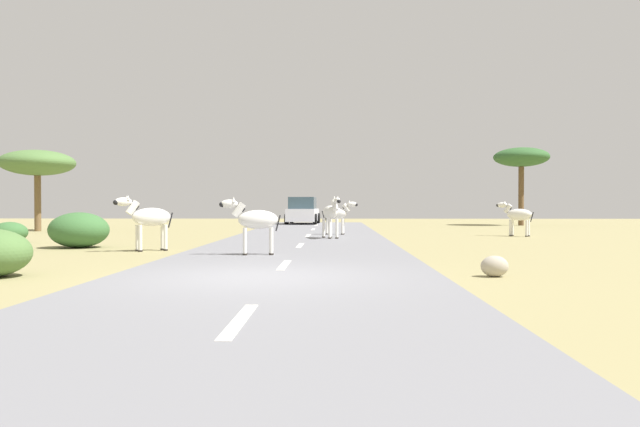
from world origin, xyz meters
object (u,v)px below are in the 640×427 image
Objects in this scene: zebra_3 at (337,214)px; zebra_0 at (331,213)px; rock_2 at (495,266)px; zebra_4 at (148,218)px; zebra_1 at (255,220)px; car_0 at (303,212)px; zebra_2 at (517,215)px; tree_3 at (521,158)px; tree_0 at (37,163)px; bush_3 at (79,230)px; bush_2 at (10,232)px.

zebra_0 is at bearing 3.76° from zebra_3.
zebra_4 is at bearing 144.40° from rock_2.
rock_2 is (2.77, -14.36, -0.72)m from zebra_3.
zebra_1 is 0.35× the size of car_0.
tree_3 reaches higher than zebra_2.
tree_3 is at bearing -38.22° from zebra_1.
tree_0 reaches higher than zebra_4.
tree_3 reaches higher than zebra_4.
zebra_2 is 0.93× the size of zebra_4.
zebra_1 is 6.45m from rock_2.
zebra_3 is at bearing -78.34° from car_0.
tree_0 is 0.82× the size of tree_3.
zebra_3 is at bearing -113.92° from zebra_0.
car_0 is (3.24, 22.30, -0.09)m from zebra_4.
tree_0 is 13.30m from bush_3.
zebra_2 is at bearing 24.19° from bush_3.
zebra_4 is at bearing -23.60° from zebra_3.
bush_2 is (-5.89, 3.54, -0.58)m from zebra_4.
zebra_1 is at bearing 170.49° from zebra_2.
car_0 is (-9.59, 14.12, -0.03)m from zebra_2.
tree_0 is at bearing 111.09° from bush_2.
zebra_0 is 1.10× the size of zebra_2.
zebra_3 is 15.37m from tree_0.
tree_3 is at bearing 145.81° from zebra_3.
tree_3 is (4.13, 12.82, 3.32)m from zebra_2.
zebra_1 is 0.86× the size of bush_3.
zebra_1 is 6.52m from bush_3.
zebra_1 is 1.05× the size of zebra_2.
zebra_4 is at bearing -27.02° from bush_3.
zebra_1 reaches higher than zebra_3.
bush_3 is (-7.90, -7.24, -0.37)m from zebra_3.
zebra_3 is 0.35× the size of car_0.
tree_0 is 3.33× the size of bush_2.
zebra_3 is 14.64m from rock_2.
bush_3 is at bearing -102.52° from car_0.
rock_2 is (3.02, -11.48, -0.80)m from zebra_0.
bush_3 is at bearing 29.88° from zebra_4.
zebra_3 is at bearing 42.47° from bush_3.
car_0 reaches higher than zebra_2.
zebra_3 reaches higher than bush_3.
bush_3 is (-19.48, -19.72, -3.66)m from tree_3.
zebra_1 is 13.80m from zebra_2.
rock_2 is (-8.80, -26.84, -4.00)m from tree_3.
zebra_2 is 0.33× the size of car_0.
car_0 is 21.79m from bush_3.
tree_3 is (16.96, 21.00, 3.26)m from zebra_4.
bush_3 is (-7.66, -4.36, -0.46)m from zebra_0.
rock_2 is (8.16, -5.84, -0.75)m from zebra_4.
tree_3 is at bearing 16.69° from zebra_2.
zebra_3 is at bearing 100.94° from rock_2.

